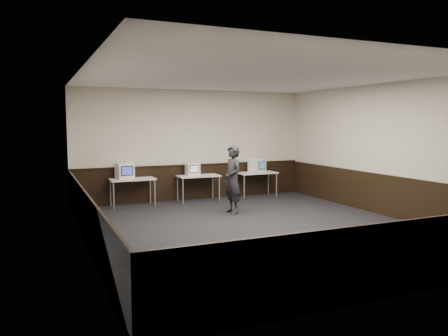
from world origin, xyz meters
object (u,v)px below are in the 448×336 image
object	(u,v)px
desk_center	(198,178)
emac_right	(257,166)
emac_left	(125,171)
emac_center	(193,169)
desk_right	(257,174)
person	(232,180)
desk_left	(132,181)

from	to	relation	value
desk_center	emac_right	world-z (taller)	emac_right
emac_left	emac_right	xyz separation A→B (m)	(4.02, -0.01, -0.02)
emac_left	emac_center	world-z (taller)	emac_left
desk_right	person	size ratio (longest dim) A/B	0.71
desk_left	desk_right	bearing A→B (deg)	0.00
desk_center	emac_center	bearing A→B (deg)	170.98
emac_center	person	distance (m)	2.01
desk_right	person	world-z (taller)	person
emac_center	person	xyz separation A→B (m)	(0.35, -1.98, -0.08)
desk_center	person	xyz separation A→B (m)	(0.18, -1.95, 0.17)
emac_left	person	distance (m)	3.03
desk_center	desk_right	bearing A→B (deg)	0.00
emac_right	person	bearing A→B (deg)	-149.13
emac_left	person	size ratio (longest dim) A/B	0.30
desk_right	emac_left	bearing A→B (deg)	179.44
emac_center	emac_right	xyz separation A→B (m)	(2.09, 0.00, 0.02)
desk_center	emac_left	bearing A→B (deg)	178.94
desk_left	emac_right	xyz separation A→B (m)	(3.82, 0.03, 0.27)
emac_left	person	bearing A→B (deg)	-47.19
desk_left	emac_right	bearing A→B (deg)	0.40
desk_right	emac_right	xyz separation A→B (m)	(0.02, 0.03, 0.27)
emac_right	desk_right	bearing A→B (deg)	-146.33
emac_center	person	world-z (taller)	person
emac_center	emac_right	world-z (taller)	emac_right
emac_right	emac_center	bearing A→B (deg)	162.19
emac_center	emac_right	size ratio (longest dim) A/B	0.78
emac_right	person	size ratio (longest dim) A/B	0.31
emac_center	person	size ratio (longest dim) A/B	0.24
desk_center	desk_left	bearing A→B (deg)	180.00
desk_center	emac_right	distance (m)	1.94
desk_center	desk_right	size ratio (longest dim) A/B	1.00
emac_left	emac_center	xyz separation A→B (m)	(1.93, -0.01, -0.03)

